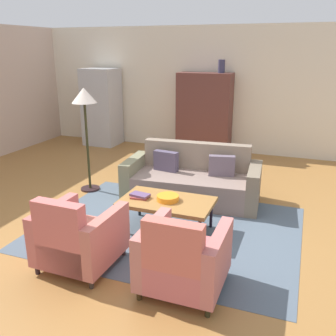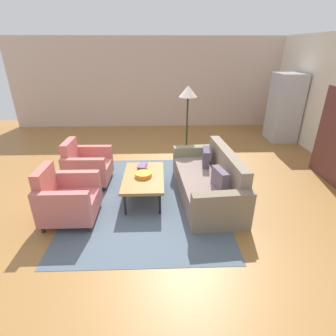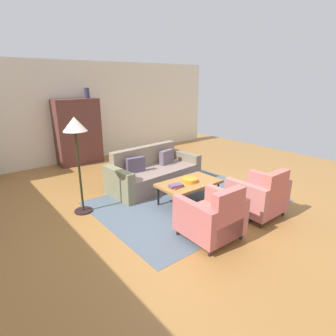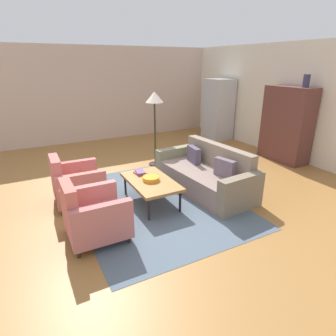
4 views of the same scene
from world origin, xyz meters
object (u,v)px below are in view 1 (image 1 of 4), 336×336
Objects in this scene: fruit_bowl at (168,198)px; floor_lamp at (85,105)px; refrigerator at (102,107)px; couch at (193,181)px; coffee_table at (167,203)px; book_stack at (140,196)px; vase_tall at (222,66)px; armchair_right at (182,261)px; armchair_left at (77,239)px; cabinet at (204,114)px.

floor_lamp reaches higher than fruit_bowl.
refrigerator is 3.25m from floor_lamp.
floor_lamp is at bearing 152.41° from fruit_bowl.
couch is 1.19m from coffee_table.
book_stack is (-0.36, -1.23, 0.17)m from couch.
vase_tall is (-0.22, 2.73, 1.65)m from couch.
armchair_right is 0.51× the size of floor_lamp.
book_stack is at bearing -54.06° from refrigerator.
book_stack is at bearing -173.60° from coffee_table.
armchair_left reaches higher than couch.
couch is 2.86m from cabinet.
couch is 2.11m from floor_lamp.
cabinet is 2.58m from refrigerator.
armchair_right is at bearing -80.74° from vase_tall.
cabinet is at bearing 98.39° from coffee_table.
fruit_bowl is at bearing -50.24° from refrigerator.
couch is 1.29m from book_stack.
refrigerator is at bearing -44.26° from couch.
fruit_bowl is at bearing 6.17° from book_stack.
refrigerator reaches higher than armchair_right.
vase_tall reaches higher than book_stack.
armchair_right is 3.34m from floor_lamp.
vase_tall is 3.39m from floor_lamp.
vase_tall reaches higher than armchair_left.
couch is 7.48× the size of fruit_bowl.
refrigerator is (-3.76, 4.98, 0.58)m from armchair_right.
floor_lamp is (-1.18, -2.99, 0.54)m from cabinet.
coffee_table is 1.36× the size of armchair_left.
vase_tall reaches higher than couch.
vase_tall is 0.16× the size of floor_lamp.
cabinet is at bearing 179.23° from vase_tall.
couch is at bearing 104.54° from armchair_right.
floor_lamp is at bearing 152.23° from coffee_table.
cabinet is at bearing -82.65° from couch.
fruit_bowl is 1.03× the size of vase_tall.
vase_tall is (0.37, 5.08, 1.60)m from armchair_left.
refrigerator is at bearing -178.05° from vase_tall.
couch is 1.17× the size of refrigerator.
couch is at bearing -78.19° from cabinet.
armchair_left reaches higher than book_stack.
couch is 2.43m from armchair_left.
armchair_right is 1.49m from book_stack.
armchair_right is at bearing -62.78° from coffee_table.
refrigerator reaches higher than couch.
book_stack is 4.78m from refrigerator.
cabinet reaches higher than floor_lamp.
armchair_right is (0.60, -1.17, -0.05)m from coffee_table.
vase_tall is (-0.24, 3.91, 1.48)m from fruit_bowl.
floor_lamp is (1.40, -2.89, 0.52)m from refrigerator.
cabinet is (-0.59, 3.92, 0.44)m from fruit_bowl.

